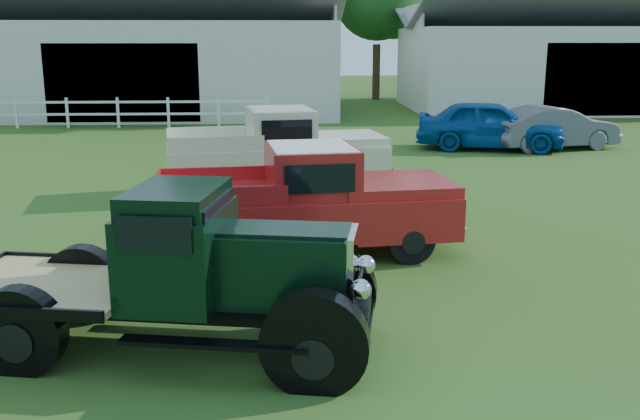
{
  "coord_description": "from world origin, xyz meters",
  "views": [
    {
      "loc": [
        -0.29,
        -8.96,
        3.51
      ],
      "look_at": [
        0.2,
        1.2,
        1.05
      ],
      "focal_mm": 40.0,
      "sensor_mm": 36.0,
      "label": 1
    }
  ],
  "objects_px": {
    "vintage_flatbed": "(172,270)",
    "white_pickup": "(276,151)",
    "red_pickup": "(305,200)",
    "misc_car_grey": "(554,128)",
    "misc_car_blue": "(490,125)"
  },
  "relations": [
    {
      "from": "vintage_flatbed",
      "to": "white_pickup",
      "type": "relative_size",
      "value": 0.94
    },
    {
      "from": "red_pickup",
      "to": "vintage_flatbed",
      "type": "bearing_deg",
      "value": -120.57
    },
    {
      "from": "vintage_flatbed",
      "to": "misc_car_grey",
      "type": "xyz_separation_m",
      "value": [
        9.92,
        14.81,
        -0.27
      ]
    },
    {
      "from": "vintage_flatbed",
      "to": "misc_car_blue",
      "type": "height_order",
      "value": "vintage_flatbed"
    },
    {
      "from": "red_pickup",
      "to": "misc_car_grey",
      "type": "distance_m",
      "value": 13.88
    },
    {
      "from": "red_pickup",
      "to": "misc_car_grey",
      "type": "xyz_separation_m",
      "value": [
        8.31,
        11.11,
        -0.23
      ]
    },
    {
      "from": "misc_car_blue",
      "to": "misc_car_grey",
      "type": "relative_size",
      "value": 1.12
    },
    {
      "from": "red_pickup",
      "to": "white_pickup",
      "type": "distance_m",
      "value": 5.01
    },
    {
      "from": "misc_car_grey",
      "to": "vintage_flatbed",
      "type": "bearing_deg",
      "value": 132.43
    },
    {
      "from": "red_pickup",
      "to": "misc_car_blue",
      "type": "relative_size",
      "value": 1.08
    },
    {
      "from": "red_pickup",
      "to": "misc_car_blue",
      "type": "height_order",
      "value": "red_pickup"
    },
    {
      "from": "red_pickup",
      "to": "misc_car_blue",
      "type": "bearing_deg",
      "value": 53.74
    },
    {
      "from": "red_pickup",
      "to": "misc_car_grey",
      "type": "bearing_deg",
      "value": 46.19
    },
    {
      "from": "vintage_flatbed",
      "to": "white_pickup",
      "type": "bearing_deg",
      "value": 92.65
    },
    {
      "from": "white_pickup",
      "to": "misc_car_blue",
      "type": "relative_size",
      "value": 1.11
    }
  ]
}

